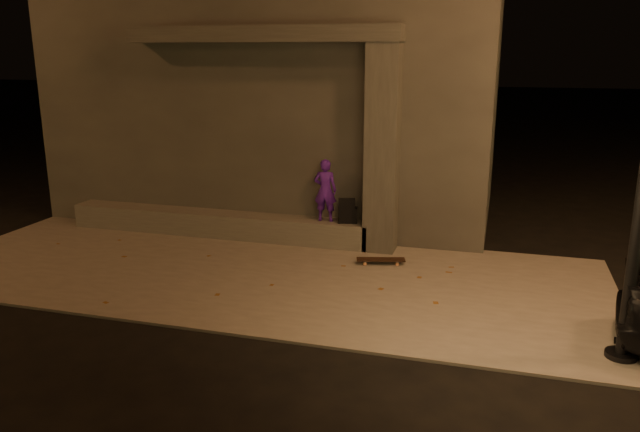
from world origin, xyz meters
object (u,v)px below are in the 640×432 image
(backpack, at_px, (348,214))
(skateboarder, at_px, (325,190))
(skateboard, at_px, (381,260))
(column, at_px, (382,150))

(backpack, bearing_deg, skateboarder, 167.73)
(skateboarder, distance_m, skateboard, 1.73)
(column, bearing_deg, skateboard, -78.18)
(skateboard, bearing_deg, backpack, 118.72)
(backpack, relative_size, skateboard, 0.57)
(backpack, bearing_deg, skateboard, -58.68)
(backpack, xyz_separation_m, skateboard, (0.77, -0.81, -0.54))
(skateboarder, bearing_deg, skateboard, 144.04)
(skateboarder, xyz_separation_m, backpack, (0.43, -0.00, -0.41))
(column, height_order, backpack, column)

